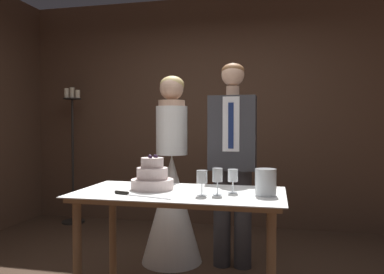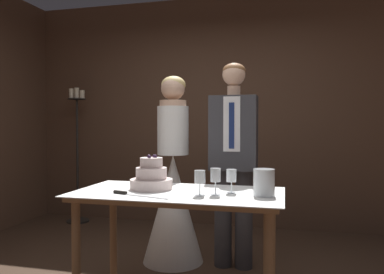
{
  "view_description": "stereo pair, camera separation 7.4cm",
  "coord_description": "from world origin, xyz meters",
  "px_view_note": "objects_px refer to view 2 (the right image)",
  "views": [
    {
      "loc": [
        0.74,
        -2.42,
        1.22
      ],
      "look_at": [
        0.11,
        0.4,
        1.13
      ],
      "focal_mm": 35.0,
      "sensor_mm": 36.0,
      "label": 1
    },
    {
      "loc": [
        0.81,
        -2.4,
        1.22
      ],
      "look_at": [
        0.11,
        0.4,
        1.13
      ],
      "focal_mm": 35.0,
      "sensor_mm": 36.0,
      "label": 2
    }
  ],
  "objects_px": {
    "wine_glass_near": "(215,176)",
    "wine_glass_far": "(200,178)",
    "hurricane_candle": "(264,183)",
    "groom": "(234,155)",
    "candle_stand": "(77,155)",
    "cake_knife": "(130,194)",
    "tiered_cake": "(151,177)",
    "bride": "(173,193)",
    "cake_table": "(178,206)",
    "wine_glass_middle": "(231,176)"
  },
  "relations": [
    {
      "from": "wine_glass_middle",
      "to": "hurricane_candle",
      "type": "bearing_deg",
      "value": -13.29
    },
    {
      "from": "hurricane_candle",
      "to": "candle_stand",
      "type": "height_order",
      "value": "candle_stand"
    },
    {
      "from": "tiered_cake",
      "to": "bride",
      "type": "bearing_deg",
      "value": 94.81
    },
    {
      "from": "tiered_cake",
      "to": "candle_stand",
      "type": "bearing_deg",
      "value": 133.04
    },
    {
      "from": "wine_glass_near",
      "to": "wine_glass_middle",
      "type": "xyz_separation_m",
      "value": [
        0.09,
        0.1,
        -0.01
      ]
    },
    {
      "from": "cake_table",
      "to": "cake_knife",
      "type": "xyz_separation_m",
      "value": [
        -0.27,
        -0.2,
        0.11
      ]
    },
    {
      "from": "wine_glass_middle",
      "to": "wine_glass_far",
      "type": "relative_size",
      "value": 0.97
    },
    {
      "from": "wine_glass_far",
      "to": "bride",
      "type": "xyz_separation_m",
      "value": [
        -0.45,
        0.88,
        -0.27
      ]
    },
    {
      "from": "hurricane_candle",
      "to": "groom",
      "type": "height_order",
      "value": "groom"
    },
    {
      "from": "cake_table",
      "to": "hurricane_candle",
      "type": "distance_m",
      "value": 0.6
    },
    {
      "from": "cake_table",
      "to": "wine_glass_middle",
      "type": "height_order",
      "value": "wine_glass_middle"
    },
    {
      "from": "hurricane_candle",
      "to": "wine_glass_middle",
      "type": "bearing_deg",
      "value": 166.71
    },
    {
      "from": "tiered_cake",
      "to": "hurricane_candle",
      "type": "xyz_separation_m",
      "value": [
        0.78,
        -0.07,
        -0.0
      ]
    },
    {
      "from": "cake_table",
      "to": "bride",
      "type": "relative_size",
      "value": 0.84
    },
    {
      "from": "cake_knife",
      "to": "groom",
      "type": "bearing_deg",
      "value": 76.07
    },
    {
      "from": "hurricane_candle",
      "to": "bride",
      "type": "height_order",
      "value": "bride"
    },
    {
      "from": "tiered_cake",
      "to": "wine_glass_middle",
      "type": "distance_m",
      "value": 0.57
    },
    {
      "from": "cake_knife",
      "to": "candle_stand",
      "type": "xyz_separation_m",
      "value": [
        -1.59,
        2.01,
        0.07
      ]
    },
    {
      "from": "wine_glass_far",
      "to": "hurricane_candle",
      "type": "relative_size",
      "value": 0.94
    },
    {
      "from": "wine_glass_far",
      "to": "groom",
      "type": "bearing_deg",
      "value": 83.68
    },
    {
      "from": "wine_glass_near",
      "to": "wine_glass_far",
      "type": "height_order",
      "value": "wine_glass_near"
    },
    {
      "from": "wine_glass_far",
      "to": "cake_table",
      "type": "bearing_deg",
      "value": 149.21
    },
    {
      "from": "cake_knife",
      "to": "wine_glass_far",
      "type": "distance_m",
      "value": 0.46
    },
    {
      "from": "hurricane_candle",
      "to": "bride",
      "type": "distance_m",
      "value": 1.18
    },
    {
      "from": "wine_glass_far",
      "to": "bride",
      "type": "bearing_deg",
      "value": 116.86
    },
    {
      "from": "wine_glass_near",
      "to": "groom",
      "type": "bearing_deg",
      "value": 89.75
    },
    {
      "from": "wine_glass_far",
      "to": "hurricane_candle",
      "type": "bearing_deg",
      "value": 12.71
    },
    {
      "from": "wine_glass_middle",
      "to": "wine_glass_far",
      "type": "distance_m",
      "value": 0.23
    },
    {
      "from": "hurricane_candle",
      "to": "cake_table",
      "type": "bearing_deg",
      "value": 178.57
    },
    {
      "from": "wine_glass_middle",
      "to": "candle_stand",
      "type": "relative_size",
      "value": 0.09
    },
    {
      "from": "hurricane_candle",
      "to": "groom",
      "type": "bearing_deg",
      "value": 110.78
    },
    {
      "from": "groom",
      "to": "cake_knife",
      "type": "bearing_deg",
      "value": -119.0
    },
    {
      "from": "wine_glass_middle",
      "to": "bride",
      "type": "height_order",
      "value": "bride"
    },
    {
      "from": "tiered_cake",
      "to": "wine_glass_near",
      "type": "height_order",
      "value": "tiered_cake"
    },
    {
      "from": "cake_table",
      "to": "groom",
      "type": "relative_size",
      "value": 0.8
    },
    {
      "from": "tiered_cake",
      "to": "wine_glass_middle",
      "type": "xyz_separation_m",
      "value": [
        0.57,
        -0.02,
        0.03
      ]
    },
    {
      "from": "bride",
      "to": "groom",
      "type": "height_order",
      "value": "groom"
    },
    {
      "from": "tiered_cake",
      "to": "bride",
      "type": "distance_m",
      "value": 0.77
    },
    {
      "from": "tiered_cake",
      "to": "hurricane_candle",
      "type": "bearing_deg",
      "value": -4.85
    },
    {
      "from": "tiered_cake",
      "to": "cake_knife",
      "type": "relative_size",
      "value": 0.72
    },
    {
      "from": "cake_table",
      "to": "candle_stand",
      "type": "height_order",
      "value": "candle_stand"
    },
    {
      "from": "cake_knife",
      "to": "wine_glass_near",
      "type": "xyz_separation_m",
      "value": [
        0.53,
        0.13,
        0.11
      ]
    },
    {
      "from": "wine_glass_middle",
      "to": "hurricane_candle",
      "type": "xyz_separation_m",
      "value": [
        0.21,
        -0.05,
        -0.03
      ]
    },
    {
      "from": "wine_glass_far",
      "to": "candle_stand",
      "type": "relative_size",
      "value": 0.09
    },
    {
      "from": "hurricane_candle",
      "to": "candle_stand",
      "type": "relative_size",
      "value": 0.1
    },
    {
      "from": "cake_table",
      "to": "tiered_cake",
      "type": "bearing_deg",
      "value": 166.12
    },
    {
      "from": "bride",
      "to": "candle_stand",
      "type": "height_order",
      "value": "candle_stand"
    },
    {
      "from": "groom",
      "to": "candle_stand",
      "type": "height_order",
      "value": "groom"
    },
    {
      "from": "cake_knife",
      "to": "wine_glass_near",
      "type": "bearing_deg",
      "value": 28.93
    },
    {
      "from": "wine_glass_near",
      "to": "candle_stand",
      "type": "distance_m",
      "value": 2.83
    }
  ]
}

